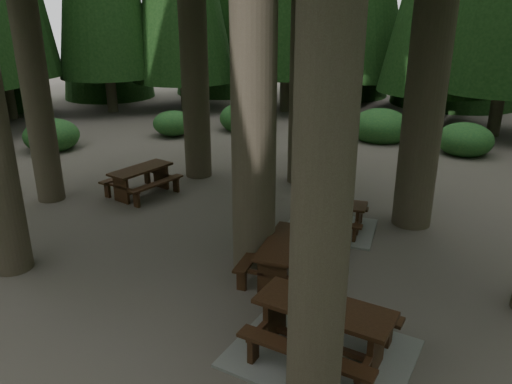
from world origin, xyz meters
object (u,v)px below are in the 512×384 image
Objects in this scene: picnic_table_a at (322,338)px; picnic_table_c at (330,221)px; picnic_table_f at (283,253)px; picnic_table_b at (141,177)px.

picnic_table_a is 1.15× the size of picnic_table_c.
picnic_table_c is 2.53m from picnic_table_f.
picnic_table_b reaches higher than picnic_table_c.
picnic_table_b is 5.43m from picnic_table_c.
picnic_table_a is 4.58m from picnic_table_c.
picnic_table_a is at bearing -112.17° from picnic_table_b.
picnic_table_a is at bearing -80.70° from picnic_table_c.
picnic_table_c is (5.26, 1.34, -0.29)m from picnic_table_b.
picnic_table_f is (-1.84, 1.49, 0.20)m from picnic_table_a.
picnic_table_f is (0.47, -2.47, 0.28)m from picnic_table_c.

